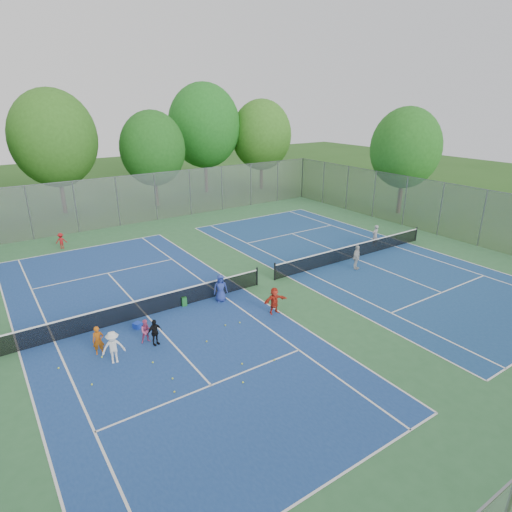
{
  "coord_description": "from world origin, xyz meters",
  "views": [
    {
      "loc": [
        -12.9,
        -17.97,
        9.79
      ],
      "look_at": [
        0.0,
        1.0,
        1.3
      ],
      "focal_mm": 30.0,
      "sensor_mm": 36.0,
      "label": 1
    }
  ],
  "objects_px": {
    "net_left": "(146,307)",
    "ball_hopper": "(184,302)",
    "net_right": "(354,252)",
    "instructor": "(375,236)",
    "ball_crate": "(138,325)"
  },
  "relations": [
    {
      "from": "net_left",
      "to": "ball_hopper",
      "type": "bearing_deg",
      "value": -0.93
    },
    {
      "from": "net_left",
      "to": "net_right",
      "type": "relative_size",
      "value": 1.0
    },
    {
      "from": "net_left",
      "to": "instructor",
      "type": "relative_size",
      "value": 8.36
    },
    {
      "from": "ball_hopper",
      "to": "instructor",
      "type": "bearing_deg",
      "value": 3.5
    },
    {
      "from": "net_left",
      "to": "ball_crate",
      "type": "bearing_deg",
      "value": -130.86
    },
    {
      "from": "net_left",
      "to": "net_right",
      "type": "xyz_separation_m",
      "value": [
        14.0,
        0.0,
        0.0
      ]
    },
    {
      "from": "net_right",
      "to": "ball_crate",
      "type": "distance_m",
      "value": 14.79
    },
    {
      "from": "instructor",
      "to": "net_right",
      "type": "bearing_deg",
      "value": 12.45
    },
    {
      "from": "net_left",
      "to": "instructor",
      "type": "xyz_separation_m",
      "value": [
        16.99,
        0.89,
        0.32
      ]
    },
    {
      "from": "net_left",
      "to": "instructor",
      "type": "bearing_deg",
      "value": 2.99
    },
    {
      "from": "net_left",
      "to": "instructor",
      "type": "distance_m",
      "value": 17.01
    },
    {
      "from": "net_left",
      "to": "net_right",
      "type": "height_order",
      "value": "same"
    },
    {
      "from": "net_right",
      "to": "instructor",
      "type": "xyz_separation_m",
      "value": [
        2.99,
        0.89,
        0.32
      ]
    },
    {
      "from": "net_left",
      "to": "ball_crate",
      "type": "height_order",
      "value": "net_left"
    },
    {
      "from": "ball_hopper",
      "to": "instructor",
      "type": "relative_size",
      "value": 0.31
    }
  ]
}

